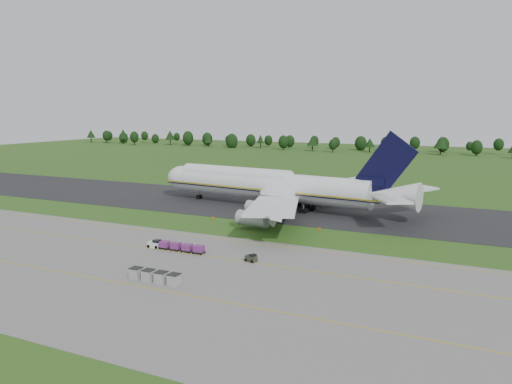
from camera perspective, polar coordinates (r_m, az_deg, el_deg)
The scene contains 10 objects.
ground at distance 112.56m, azimuth -1.76°, elevation -4.21°, with size 600.00×600.00×0.00m, color #294E17.
apron at distance 84.81m, azimuth -12.36°, elevation -8.93°, with size 300.00×52.00×0.06m, color slate.
taxiway at distance 137.52m, azimuth 3.54°, elevation -1.73°, with size 300.00×40.00×0.08m, color black.
apron_markings at distance 90.18m, azimuth -9.63°, elevation -7.72°, with size 300.00×30.20×0.01m.
tree_line at distance 324.26m, azimuth 15.95°, elevation 5.39°, with size 523.05×21.78×11.99m.
aircraft at distance 135.76m, azimuth 1.73°, elevation 0.77°, with size 77.41×74.67×21.67m.
baggage_train at distance 96.25m, azimuth -9.29°, elevation -6.13°, with size 12.38×1.58×1.52m.
utility_cart at distance 88.20m, azimuth -0.57°, elevation -7.62°, with size 2.19×1.60×1.09m.
uld_row at distance 79.73m, azimuth -11.50°, elevation -9.40°, with size 8.96×1.76×1.74m.
edge_markers at distance 116.50m, azimuth 0.88°, elevation -3.61°, with size 27.60×0.30×0.60m.
Camera 1 is at (49.76, -97.52, 26.17)m, focal length 35.00 mm.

